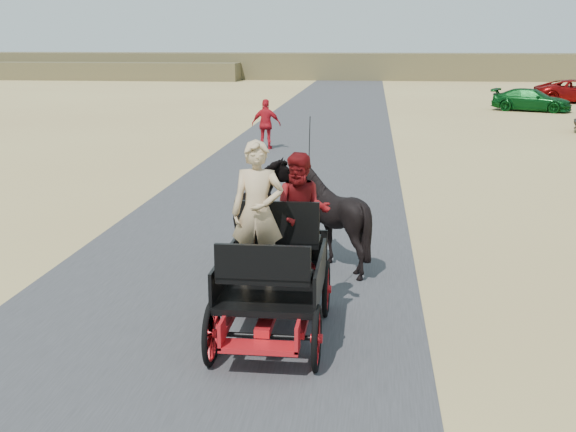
# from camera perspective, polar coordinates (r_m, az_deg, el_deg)

# --- Properties ---
(ground) EXTENTS (140.00, 140.00, 0.00)m
(ground) POSITION_cam_1_polar(r_m,az_deg,el_deg) (9.03, -8.33, -10.66)
(ground) COLOR tan
(road) EXTENTS (6.00, 140.00, 0.01)m
(road) POSITION_cam_1_polar(r_m,az_deg,el_deg) (9.03, -8.33, -10.63)
(road) COLOR #38383A
(road) RESTS_ON ground
(ridge_far) EXTENTS (140.00, 6.00, 2.40)m
(ridge_far) POSITION_cam_1_polar(r_m,az_deg,el_deg) (70.01, 4.98, 11.72)
(ridge_far) COLOR brown
(ridge_far) RESTS_ON ground
(ridge_near) EXTENTS (40.00, 4.00, 1.60)m
(ridge_near) POSITION_cam_1_polar(r_m,az_deg,el_deg) (73.44, -19.70, 10.76)
(ridge_near) COLOR brown
(ridge_near) RESTS_ON ground
(carriage) EXTENTS (1.30, 2.40, 0.72)m
(carriage) POSITION_cam_1_polar(r_m,az_deg,el_deg) (9.29, -1.16, -7.39)
(carriage) COLOR black
(carriage) RESTS_ON ground
(horse_left) EXTENTS (0.91, 2.01, 1.70)m
(horse_left) POSITION_cam_1_polar(r_m,az_deg,el_deg) (12.06, -1.82, 0.03)
(horse_left) COLOR black
(horse_left) RESTS_ON ground
(horse_right) EXTENTS (1.37, 1.54, 1.70)m
(horse_right) POSITION_cam_1_polar(r_m,az_deg,el_deg) (11.95, 3.40, -0.11)
(horse_right) COLOR black
(horse_right) RESTS_ON ground
(driver_man) EXTENTS (0.66, 0.43, 1.80)m
(driver_man) POSITION_cam_1_polar(r_m,az_deg,el_deg) (8.99, -2.42, 0.29)
(driver_man) COLOR tan
(driver_man) RESTS_ON carriage
(passenger_woman) EXTENTS (0.77, 0.60, 1.58)m
(passenger_woman) POSITION_cam_1_polar(r_m,az_deg,el_deg) (9.49, 1.10, 0.32)
(passenger_woman) COLOR #660C0F
(passenger_woman) RESTS_ON carriage
(pedestrian) EXTENTS (1.03, 0.46, 1.73)m
(pedestrian) POSITION_cam_1_polar(r_m,az_deg,el_deg) (24.98, -1.73, 7.25)
(pedestrian) COLOR red
(pedestrian) RESTS_ON ground
(car_c) EXTENTS (4.37, 3.03, 1.17)m
(car_c) POSITION_cam_1_polar(r_m,az_deg,el_deg) (40.54, 18.68, 8.68)
(car_c) COLOR #0C4C19
(car_c) RESTS_ON ground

